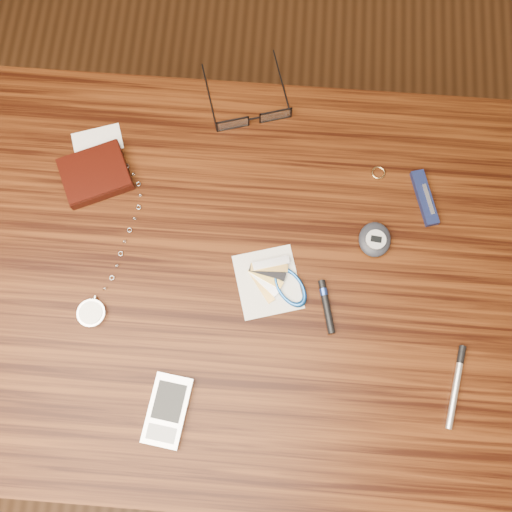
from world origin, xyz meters
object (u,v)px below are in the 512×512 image
object	(u,v)px
desk	(218,289)
pedometer	(375,239)
wallet_and_card	(95,173)
pda_phone	(168,410)
eyeglasses	(253,116)
notepad_keys	(278,283)
pocket_watch	(94,306)
silver_pen	(457,380)
pocket_knife	(425,198)

from	to	relation	value
desk	pedometer	size ratio (longest dim) A/B	15.70
wallet_and_card	pda_phone	bearing A→B (deg)	-66.08
eyeglasses	pda_phone	world-z (taller)	eyeglasses
notepad_keys	wallet_and_card	bearing A→B (deg)	152.91
pocket_watch	pda_phone	size ratio (longest dim) A/B	2.87
pocket_watch	silver_pen	world-z (taller)	pocket_watch
desk	wallet_and_card	xyz separation A→B (m)	(-0.21, 0.15, 0.11)
notepad_keys	silver_pen	xyz separation A→B (m)	(0.28, -0.13, 0.00)
pda_phone	notepad_keys	bearing A→B (deg)	53.70
eyeglasses	pocket_knife	bearing A→B (deg)	-23.13
desk	wallet_and_card	distance (m)	0.28
eyeglasses	pocket_knife	world-z (taller)	eyeglasses
wallet_and_card	notepad_keys	size ratio (longest dim) A/B	1.20
pda_phone	eyeglasses	bearing A→B (deg)	79.66
desk	notepad_keys	xyz separation A→B (m)	(0.10, -0.01, 0.11)
wallet_and_card	pocket_knife	xyz separation A→B (m)	(0.54, -0.00, -0.01)
pda_phone	silver_pen	xyz separation A→B (m)	(0.43, 0.08, -0.00)
wallet_and_card	desk	bearing A→B (deg)	-36.20
desk	pedometer	distance (m)	0.29
pocket_watch	pda_phone	xyz separation A→B (m)	(0.13, -0.15, 0.00)
pocket_knife	silver_pen	xyz separation A→B (m)	(0.05, -0.29, -0.00)
pedometer	notepad_keys	world-z (taller)	pedometer
pedometer	silver_pen	bearing A→B (deg)	-58.60
pda_phone	pocket_knife	xyz separation A→B (m)	(0.38, 0.37, -0.00)
eyeglasses	pocket_watch	size ratio (longest dim) A/B	0.53
eyeglasses	pedometer	size ratio (longest dim) A/B	2.62
notepad_keys	pocket_watch	bearing A→B (deg)	-168.26
pocket_watch	notepad_keys	bearing A→B (deg)	11.74
desk	pda_phone	size ratio (longest dim) A/B	9.15
pocket_knife	silver_pen	distance (m)	0.29
silver_pen	notepad_keys	bearing A→B (deg)	154.97
wallet_and_card	eyeglasses	xyz separation A→B (m)	(0.25, 0.12, 0.00)
pocket_watch	wallet_and_card	bearing A→B (deg)	97.63
notepad_keys	pocket_knife	bearing A→B (deg)	34.85
desk	pocket_watch	bearing A→B (deg)	-160.26
desk	pocket_watch	distance (m)	0.22
pedometer	pocket_knife	distance (m)	0.11
pedometer	silver_pen	world-z (taller)	pedometer
wallet_and_card	pda_phone	size ratio (longest dim) A/B	1.50
desk	pocket_watch	xyz separation A→B (m)	(-0.18, -0.06, 0.11)
pda_phone	notepad_keys	xyz separation A→B (m)	(0.15, 0.21, -0.00)
notepad_keys	silver_pen	bearing A→B (deg)	-25.03
pedometer	silver_pen	xyz separation A→B (m)	(0.13, -0.21, -0.01)
desk	eyeglasses	bearing A→B (deg)	81.63
pda_phone	pedometer	distance (m)	0.41
pda_phone	silver_pen	world-z (taller)	pda_phone
wallet_and_card	pda_phone	xyz separation A→B (m)	(0.16, -0.37, -0.00)
pocket_knife	eyeglasses	bearing A→B (deg)	156.87
pocket_watch	pocket_knife	size ratio (longest dim) A/B	3.22
eyeglasses	pedometer	distance (m)	0.29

